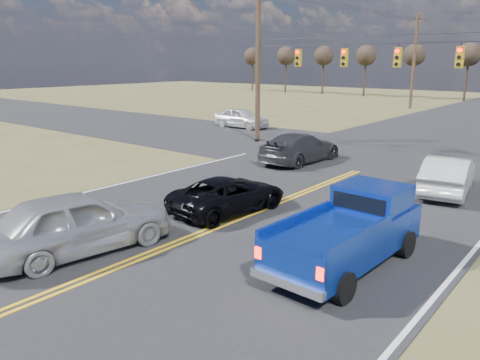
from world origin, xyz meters
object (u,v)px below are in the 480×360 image
Objects in this scene: silver_suv at (77,222)px; black_suv at (229,194)px; pickup_truck at (350,231)px; white_car_queue at (448,175)px; cross_car_west at (241,118)px; dgrey_car_queue at (300,148)px.

silver_suv reaches higher than black_suv.
white_car_queue is at bearing 92.92° from pickup_truck.
white_car_queue is at bearing -106.51° from silver_suv.
silver_suv is (-6.15, -3.91, -0.06)m from pickup_truck.
pickup_truck reaches higher than silver_suv.
silver_suv is at bearing 55.55° from white_car_queue.
white_car_queue is 1.00× the size of cross_car_west.
cross_car_west is at bearing 137.75° from pickup_truck.
pickup_truck is 1.01× the size of silver_suv.
pickup_truck is 1.17× the size of black_suv.
cross_car_west is (-18.21, 9.39, 0.02)m from white_car_queue.
dgrey_car_queue is at bearing 130.22° from pickup_truck.
pickup_truck is 7.29m from silver_suv.
white_car_queue is at bearing -119.70° from black_suv.
white_car_queue is (-0.07, 8.69, -0.17)m from pickup_truck.
silver_suv is 14.06m from dgrey_car_queue.
pickup_truck is at bearing -134.19° from cross_car_west.
white_car_queue is 20.49m from cross_car_west.
black_suv is 8.97m from dgrey_car_queue.
dgrey_car_queue reaches higher than white_car_queue.
dgrey_car_queue is at bearing -126.94° from cross_car_west.
black_suv is 8.94m from white_car_queue.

